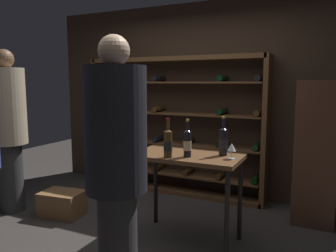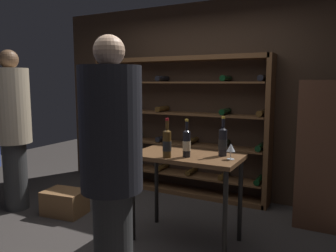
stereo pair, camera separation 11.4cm
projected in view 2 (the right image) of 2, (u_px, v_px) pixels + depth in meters
ground_plane at (136, 241)px, 3.32m from camera, size 9.52×9.52×0.00m
back_wall at (203, 100)px, 4.69m from camera, size 4.67×0.10×2.66m
wine_rack at (177, 127)px, 4.70m from camera, size 2.60×0.32×1.92m
tasting_table at (187, 166)px, 3.24m from camera, size 1.05×0.58×0.88m
person_guest_plum_blouse at (12, 123)px, 4.04m from camera, size 0.43×0.43×1.96m
person_guest_khaki at (111, 158)px, 2.34m from camera, size 0.44×0.44×1.89m
wine_crate at (65, 202)px, 3.98m from camera, size 0.52×0.40×0.29m
display_cabinet at (319, 155)px, 3.58m from camera, size 0.44×0.36×1.60m
wine_bottle_black_capsule at (223, 141)px, 3.14m from camera, size 0.08×0.08×0.38m
wine_bottle_gold_foil at (167, 143)px, 3.07m from camera, size 0.08×0.08×0.37m
wine_bottle_green_slim at (187, 143)px, 3.09m from camera, size 0.07×0.07×0.36m
wine_glass_stemmed_left at (231, 148)px, 3.00m from camera, size 0.08×0.08×0.15m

